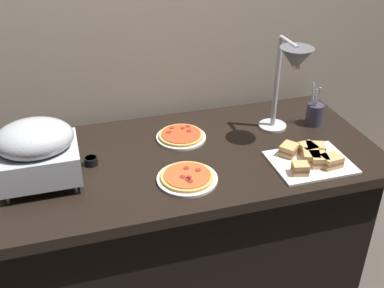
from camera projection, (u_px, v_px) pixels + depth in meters
The scene contains 10 objects.
ground_plane at pixel (176, 276), 2.49m from camera, with size 8.00×8.00×0.00m, color #4C443D.
back_wall at pixel (147, 30), 2.29m from camera, with size 4.40×0.04×2.40m, color tan.
buffet_table at pixel (175, 220), 2.29m from camera, with size 1.90×0.84×0.76m.
chafing_dish at pixel (36, 150), 1.85m from camera, with size 0.32×0.27×0.28m.
heat_lamp at pixel (292, 67), 2.06m from camera, with size 0.15×0.30×0.48m.
pizza_plate_front at pixel (187, 178), 1.93m from camera, with size 0.26×0.26×0.03m.
pizza_plate_center at pixel (181, 136), 2.24m from camera, with size 0.24×0.24×0.03m.
sandwich_platter at pixel (311, 158), 2.04m from camera, with size 0.35×0.28×0.06m.
sauce_cup_near at pixel (91, 161), 2.04m from camera, with size 0.06×0.06×0.04m.
utensil_holder at pixel (314, 114), 2.34m from camera, with size 0.08×0.08×0.23m.
Camera 1 is at (-0.42, -1.74, 1.87)m, focal length 43.25 mm.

